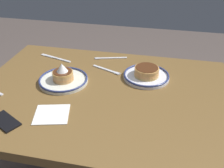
# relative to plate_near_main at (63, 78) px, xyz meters

# --- Properties ---
(dining_table) EXTENTS (1.29, 0.93, 0.72)m
(dining_table) POSITION_rel_plate_near_main_xyz_m (-0.22, 0.05, -0.10)
(dining_table) COLOR brown
(dining_table) RESTS_ON ground_plane
(plate_near_main) EXTENTS (0.26, 0.26, 0.11)m
(plate_near_main) POSITION_rel_plate_near_main_xyz_m (0.00, 0.00, 0.00)
(plate_near_main) COLOR silver
(plate_near_main) RESTS_ON dining_table
(plate_center_pancakes) EXTENTS (0.25, 0.25, 0.06)m
(plate_center_pancakes) POSITION_rel_plate_near_main_xyz_m (-0.43, -0.14, -0.00)
(plate_center_pancakes) COLOR white
(plate_center_pancakes) RESTS_ON dining_table
(cell_phone) EXTENTS (0.16, 0.13, 0.01)m
(cell_phone) POSITION_rel_plate_near_main_xyz_m (0.13, 0.36, -0.02)
(cell_phone) COLOR black
(cell_phone) RESTS_ON dining_table
(paper_napkin) EXTENTS (0.18, 0.17, 0.00)m
(paper_napkin) POSITION_rel_plate_near_main_xyz_m (-0.05, 0.27, -0.02)
(paper_napkin) COLOR white
(paper_napkin) RESTS_ON dining_table
(fork_near) EXTENTS (0.18, 0.09, 0.01)m
(fork_near) POSITION_rel_plate_near_main_xyz_m (-0.20, -0.17, -0.02)
(fork_near) COLOR silver
(fork_near) RESTS_ON dining_table
(fork_far) EXTENTS (0.20, 0.07, 0.01)m
(fork_far) POSITION_rel_plate_near_main_xyz_m (-0.19, -0.33, -0.02)
(fork_far) COLOR silver
(fork_far) RESTS_ON dining_table
(butter_knife) EXTENTS (0.22, 0.08, 0.01)m
(butter_knife) POSITION_rel_plate_near_main_xyz_m (0.15, -0.26, -0.02)
(butter_knife) COLOR silver
(butter_knife) RESTS_ON dining_table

